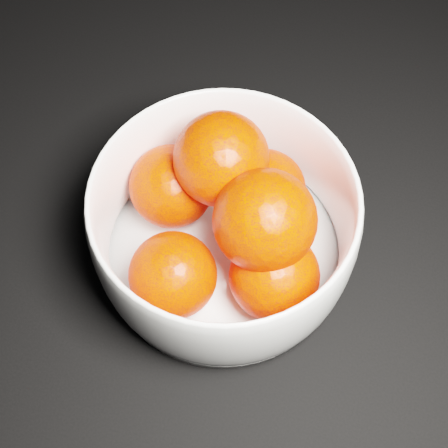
# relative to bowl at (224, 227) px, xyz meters

# --- Properties ---
(bowl) EXTENTS (0.22, 0.22, 0.11)m
(bowl) POSITION_rel_bowl_xyz_m (0.00, 0.00, 0.00)
(bowl) COLOR white
(bowl) RESTS_ON ground
(orange_pile) EXTENTS (0.18, 0.17, 0.12)m
(orange_pile) POSITION_rel_bowl_xyz_m (0.00, 0.01, 0.01)
(orange_pile) COLOR #FC2300
(orange_pile) RESTS_ON bowl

